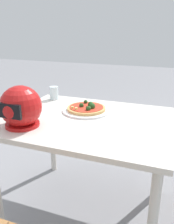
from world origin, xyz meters
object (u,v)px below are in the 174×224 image
motorcycle_helmet (21,107)px  dining_table (88,131)px  drinking_glass (54,93)px  pizza (87,108)px

motorcycle_helmet → dining_table: bearing=-142.4°
drinking_glass → motorcycle_helmet: bearing=98.8°
pizza → drinking_glass: 0.40m
dining_table → pizza: 0.18m
dining_table → motorcycle_helmet: 0.45m
dining_table → pizza: bearing=-66.8°
pizza → motorcycle_helmet: motorcycle_helmet is taller
motorcycle_helmet → pizza: bearing=-125.0°
pizza → motorcycle_helmet: 0.47m
motorcycle_helmet → drinking_glass: (0.09, -0.56, -0.06)m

